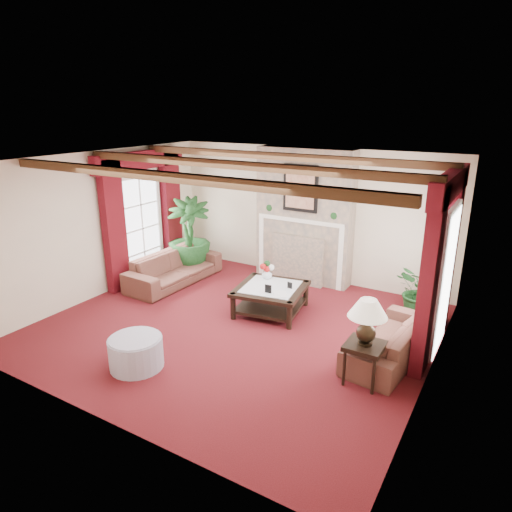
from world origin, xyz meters
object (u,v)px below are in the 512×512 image
Objects in this scene: potted_palm at (190,251)px; side_table at (363,363)px; ottoman at (136,353)px; sofa_right at (392,333)px; sofa_left at (174,263)px; coffee_table at (271,299)px.

potted_palm is 3.24× the size of side_table.
ottoman is (-2.83, -1.24, -0.07)m from side_table.
sofa_right is 2.64× the size of ottoman.
side_table is (4.46, -1.50, -0.14)m from sofa_left.
side_table is at bearing -3.02° from sofa_right.
sofa_right is at bearing 34.91° from ottoman.
coffee_table is at bearing -20.34° from potted_palm.
sofa_left is at bearing 120.78° from ottoman.
potted_palm is at bearing 150.55° from coffee_table.
sofa_right is 3.62m from ottoman.
potted_palm reaches higher than ottoman.
potted_palm is at bearing -99.86° from sofa_right.
coffee_table is (2.53, -0.94, -0.22)m from potted_palm.
ottoman is at bearing -156.38° from side_table.
coffee_table is 2.62m from ottoman.
sofa_right is 3.47× the size of side_table.
potted_palm is (-4.75, 1.38, 0.08)m from sofa_right.
potted_palm is at bearing 14.46° from sofa_left.
sofa_right is 1.07× the size of potted_palm.
sofa_left is 1.89× the size of coffee_table.
potted_palm is at bearing 117.38° from ottoman.
sofa_right reaches higher than side_table.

